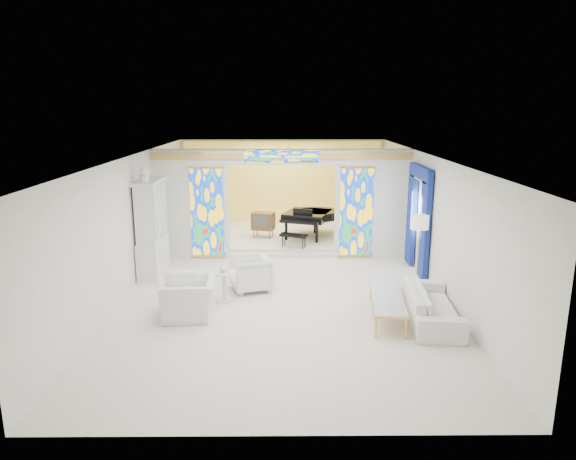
{
  "coord_description": "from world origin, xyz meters",
  "views": [
    {
      "loc": [
        0.06,
        -11.76,
        4.11
      ],
      "look_at": [
        0.15,
        0.2,
        1.22
      ],
      "focal_mm": 32.0,
      "sensor_mm": 36.0,
      "label": 1
    }
  ],
  "objects_px": {
    "armchair_left": "(189,297)",
    "armchair_right": "(251,274)",
    "tv_console": "(263,221)",
    "china_cabinet": "(152,228)",
    "grand_piano": "(312,216)",
    "sofa": "(432,305)",
    "coffee_table": "(387,298)"
  },
  "relations": [
    {
      "from": "china_cabinet",
      "to": "sofa",
      "type": "height_order",
      "value": "china_cabinet"
    },
    {
      "from": "coffee_table",
      "to": "grand_piano",
      "type": "distance_m",
      "value": 6.05
    },
    {
      "from": "tv_console",
      "to": "coffee_table",
      "type": "bearing_deg",
      "value": -50.39
    },
    {
      "from": "armchair_right",
      "to": "tv_console",
      "type": "distance_m",
      "value": 4.23
    },
    {
      "from": "sofa",
      "to": "tv_console",
      "type": "bearing_deg",
      "value": 35.99
    },
    {
      "from": "coffee_table",
      "to": "grand_piano",
      "type": "height_order",
      "value": "grand_piano"
    },
    {
      "from": "armchair_right",
      "to": "tv_console",
      "type": "xyz_separation_m",
      "value": [
        0.12,
        4.22,
        0.29
      ]
    },
    {
      "from": "armchair_left",
      "to": "tv_console",
      "type": "bearing_deg",
      "value": 161.57
    },
    {
      "from": "armchair_left",
      "to": "grand_piano",
      "type": "xyz_separation_m",
      "value": [
        2.76,
        5.74,
        0.44
      ]
    },
    {
      "from": "armchair_left",
      "to": "china_cabinet",
      "type": "bearing_deg",
      "value": -158.57
    },
    {
      "from": "coffee_table",
      "to": "grand_piano",
      "type": "bearing_deg",
      "value": 101.28
    },
    {
      "from": "china_cabinet",
      "to": "grand_piano",
      "type": "xyz_separation_m",
      "value": [
        4.13,
        3.09,
        -0.34
      ]
    },
    {
      "from": "armchair_left",
      "to": "grand_piano",
      "type": "relative_size",
      "value": 0.47
    },
    {
      "from": "china_cabinet",
      "to": "armchair_left",
      "type": "distance_m",
      "value": 3.09
    },
    {
      "from": "armchair_left",
      "to": "tv_console",
      "type": "height_order",
      "value": "tv_console"
    },
    {
      "from": "armchair_left",
      "to": "armchair_right",
      "type": "height_order",
      "value": "armchair_right"
    },
    {
      "from": "china_cabinet",
      "to": "coffee_table",
      "type": "bearing_deg",
      "value": -28.04
    },
    {
      "from": "tv_console",
      "to": "sofa",
      "type": "bearing_deg",
      "value": -44.47
    },
    {
      "from": "armchair_left",
      "to": "coffee_table",
      "type": "xyz_separation_m",
      "value": [
        3.94,
        -0.17,
        0.03
      ]
    },
    {
      "from": "china_cabinet",
      "to": "grand_piano",
      "type": "bearing_deg",
      "value": 36.76
    },
    {
      "from": "armchair_left",
      "to": "sofa",
      "type": "distance_m",
      "value": 4.81
    },
    {
      "from": "china_cabinet",
      "to": "tv_console",
      "type": "bearing_deg",
      "value": 48.78
    },
    {
      "from": "armchair_left",
      "to": "armchair_right",
      "type": "bearing_deg",
      "value": 135.88
    },
    {
      "from": "sofa",
      "to": "coffee_table",
      "type": "relative_size",
      "value": 1.08
    },
    {
      "from": "sofa",
      "to": "china_cabinet",
      "type": "bearing_deg",
      "value": 69.68
    },
    {
      "from": "china_cabinet",
      "to": "tv_console",
      "type": "relative_size",
      "value": 3.54
    },
    {
      "from": "armchair_right",
      "to": "grand_piano",
      "type": "bearing_deg",
      "value": 141.05
    },
    {
      "from": "coffee_table",
      "to": "armchair_right",
      "type": "bearing_deg",
      "value": 150.04
    },
    {
      "from": "armchair_right",
      "to": "sofa",
      "type": "distance_m",
      "value": 4.06
    },
    {
      "from": "grand_piano",
      "to": "armchair_right",
      "type": "bearing_deg",
      "value": -90.73
    },
    {
      "from": "china_cabinet",
      "to": "armchair_left",
      "type": "relative_size",
      "value": 2.29
    },
    {
      "from": "tv_console",
      "to": "china_cabinet",
      "type": "bearing_deg",
      "value": -116.28
    }
  ]
}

